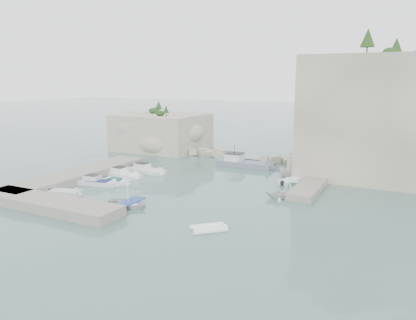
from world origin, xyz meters
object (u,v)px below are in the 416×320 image
at_px(tender_east_b, 296,189).
at_px(tender_east_c, 292,182).
at_px(motorboat_e, 65,195).
at_px(motorboat_a, 147,172).
at_px(motorboat_b, 124,176).
at_px(work_boat, 245,167).
at_px(motorboat_c, 116,183).
at_px(inflatable_dinghy, 209,230).
at_px(tender_east_d, 291,178).
at_px(tender_east_a, 278,198).
at_px(rowboat, 128,207).
at_px(motorboat_d, 98,185).

xyz_separation_m(tender_east_b, tender_east_c, (-1.44, 3.30, 0.00)).
distance_m(motorboat_e, tender_east_b, 28.78).
bearing_deg(tender_east_b, motorboat_a, 71.70).
height_order(motorboat_b, work_boat, work_boat).
distance_m(motorboat_c, tender_east_c, 23.91).
relative_size(inflatable_dinghy, tender_east_d, 0.91).
bearing_deg(tender_east_a, work_boat, 18.46).
bearing_deg(motorboat_c, rowboat, -39.69).
distance_m(motorboat_a, motorboat_b, 4.03).
distance_m(motorboat_b, motorboat_d, 5.30).
relative_size(motorboat_c, tender_east_b, 0.97).
bearing_deg(inflatable_dinghy, motorboat_b, 103.87).
bearing_deg(rowboat, tender_east_b, -43.47).
bearing_deg(motorboat_b, work_boat, 58.38).
distance_m(motorboat_d, tender_east_b, 25.98).
bearing_deg(motorboat_d, work_boat, 45.69).
distance_m(rowboat, tender_east_a, 17.38).
bearing_deg(motorboat_c, work_boat, 60.45).
xyz_separation_m(motorboat_d, motorboat_e, (-0.37, -5.45, 0.00)).
relative_size(motorboat_b, tender_east_d, 1.58).
relative_size(motorboat_d, motorboat_e, 1.43).
xyz_separation_m(rowboat, inflatable_dinghy, (11.15, -2.32, 0.00)).
distance_m(tender_east_a, tender_east_b, 4.91).
distance_m(rowboat, tender_east_b, 21.23).
relative_size(motorboat_a, work_boat, 0.68).
bearing_deg(tender_east_d, inflatable_dinghy, -163.85).
bearing_deg(work_boat, motorboat_d, -123.45).
height_order(motorboat_a, rowboat, motorboat_a).
bearing_deg(motorboat_b, tender_east_a, 9.90).
height_order(rowboat, tender_east_b, rowboat).
xyz_separation_m(motorboat_a, tender_east_a, (21.86, -4.23, 0.00)).
bearing_deg(motorboat_e, inflatable_dinghy, -22.83).
height_order(motorboat_a, motorboat_d, same).
distance_m(motorboat_c, rowboat, 10.83).
distance_m(motorboat_e, tender_east_c, 29.51).
bearing_deg(tender_east_b, motorboat_d, 92.10).
xyz_separation_m(motorboat_a, motorboat_b, (-1.35, -3.80, 0.00)).
bearing_deg(motorboat_e, rowboat, -17.18).
xyz_separation_m(tender_east_a, tender_east_d, (-1.50, 10.80, 0.00)).
xyz_separation_m(tender_east_c, tender_east_d, (-0.88, 2.66, 0.00)).
height_order(motorboat_c, tender_east_c, same).
xyz_separation_m(motorboat_e, work_boat, (13.49, 24.96, 0.00)).
bearing_deg(tender_east_c, inflatable_dinghy, -167.39).
relative_size(motorboat_a, motorboat_b, 1.10).
xyz_separation_m(motorboat_a, inflatable_dinghy, (19.19, -17.08, 0.00)).
relative_size(rowboat, tender_east_a, 1.63).
xyz_separation_m(motorboat_e, tender_east_c, (23.03, 18.46, 0.00)).
xyz_separation_m(motorboat_c, tender_east_c, (21.10, 11.25, 0.00)).
distance_m(motorboat_d, tender_east_d, 26.83).
height_order(motorboat_c, tender_east_a, tender_east_a).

